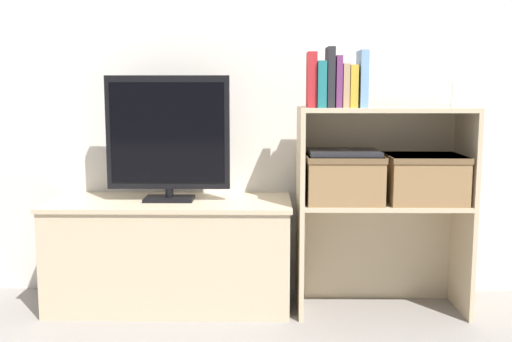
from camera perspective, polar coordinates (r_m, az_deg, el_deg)
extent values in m
plane|color=gray|center=(2.65, -0.05, -14.19)|extent=(16.00, 16.00, 0.00)
cube|color=silver|center=(2.91, 0.08, 11.93)|extent=(10.00, 0.05, 2.40)
cube|color=#CCB793|center=(2.80, -8.14, -7.93)|extent=(1.08, 0.41, 0.47)
cube|color=#CCB793|center=(2.74, -8.24, -2.99)|extent=(1.10, 0.43, 0.02)
cube|color=black|center=(2.74, -8.25, -2.63)|extent=(0.22, 0.14, 0.02)
cylinder|color=black|center=(2.73, -8.26, -2.06)|extent=(0.04, 0.04, 0.04)
cube|color=black|center=(2.70, -8.38, 3.64)|extent=(0.55, 0.03, 0.50)
cube|color=black|center=(2.68, -8.44, 3.61)|extent=(0.51, 0.00, 0.44)
cube|color=#CCB793|center=(2.72, 4.18, -8.01)|extent=(0.02, 0.33, 0.50)
cube|color=#CCB793|center=(2.86, 18.99, -7.65)|extent=(0.02, 0.33, 0.50)
cube|color=#CCB793|center=(2.91, 11.20, -7.08)|extent=(0.71, 0.02, 0.50)
cube|color=#CCB793|center=(2.71, 11.91, -3.02)|extent=(0.71, 0.33, 0.02)
cube|color=#CCB793|center=(2.64, 4.27, 1.59)|extent=(0.02, 0.33, 0.41)
cube|color=#CCB793|center=(2.78, 19.41, 1.48)|extent=(0.02, 0.33, 0.41)
cube|color=#CCB793|center=(2.83, 11.44, 1.89)|extent=(0.71, 0.02, 0.41)
cube|color=#CCB793|center=(2.67, 12.16, 5.76)|extent=(0.71, 0.33, 0.02)
cube|color=#B22328|center=(2.56, 5.31, 8.63)|extent=(0.04, 0.12, 0.23)
cube|color=#1E7075|center=(2.56, 6.19, 8.20)|extent=(0.04, 0.15, 0.19)
cube|color=#232328|center=(2.57, 7.06, 8.83)|extent=(0.03, 0.14, 0.25)
cube|color=#6B2D66|center=(2.57, 7.81, 8.41)|extent=(0.03, 0.12, 0.22)
cube|color=tan|center=(2.58, 8.46, 8.03)|extent=(0.03, 0.12, 0.18)
cube|color=gold|center=(2.58, 9.18, 7.96)|extent=(0.03, 0.13, 0.18)
cube|color=#709ECC|center=(2.59, 10.08, 8.61)|extent=(0.03, 0.15, 0.24)
cube|color=white|center=(2.75, 18.67, 6.92)|extent=(0.05, 0.03, 0.11)
cylinder|color=silver|center=(2.75, 18.73, 8.36)|extent=(0.01, 0.01, 0.03)
cube|color=#937047|center=(2.65, 8.30, -0.68)|extent=(0.32, 0.29, 0.21)
cube|color=brown|center=(2.64, 8.34, 1.29)|extent=(0.33, 0.30, 0.02)
cube|color=#937047|center=(2.72, 15.69, -0.68)|extent=(0.32, 0.29, 0.21)
cube|color=brown|center=(2.71, 15.76, 1.24)|extent=(0.33, 0.30, 0.02)
cube|color=#2D2D33|center=(2.64, 8.34, 1.76)|extent=(0.31, 0.23, 0.02)
cylinder|color=#99999E|center=(2.64, 8.35, 2.01)|extent=(0.02, 0.02, 0.00)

